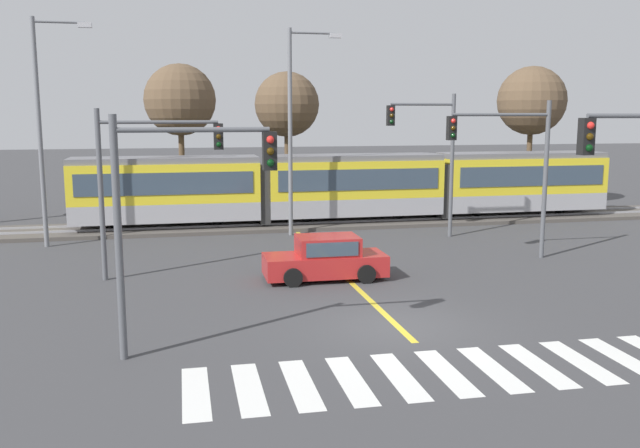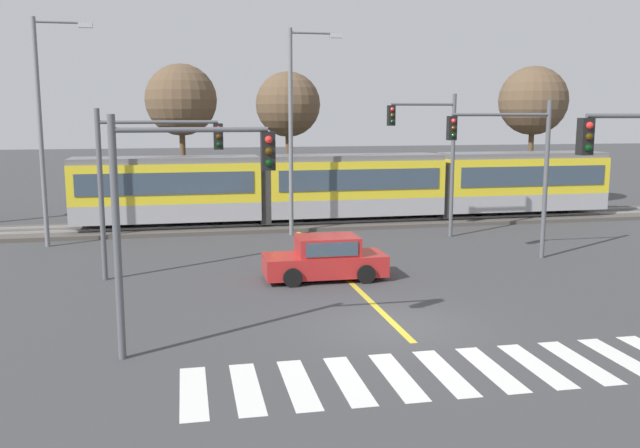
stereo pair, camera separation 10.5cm
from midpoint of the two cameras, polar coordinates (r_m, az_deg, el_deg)
name	(u,v)px [view 1 (the left image)]	position (r m, az deg, el deg)	size (l,w,h in m)	color
ground_plane	(397,326)	(18.66, 6.37, -8.53)	(200.00, 200.00, 0.00)	#3D3D3F
track_bed	(291,224)	(34.78, -2.57, 0.00)	(120.00, 4.00, 0.18)	#4C4742
rail_near	(293,224)	(34.06, -2.37, 0.04)	(120.00, 0.08, 0.10)	#939399
rail_far	(288,219)	(35.46, -2.76, 0.41)	(120.00, 0.08, 0.10)	#939399
light_rail_tram	(353,185)	(35.22, 2.73, 3.32)	(28.00, 2.64, 3.43)	#9E9EA3
crosswalk_stripe_0	(196,393)	(14.61, -10.63, -13.78)	(0.56, 2.80, 0.01)	silver
crosswalk_stripe_1	(249,388)	(14.66, -6.21, -13.59)	(0.56, 2.80, 0.01)	silver
crosswalk_stripe_2	(301,384)	(14.79, -1.84, -13.32)	(0.56, 2.80, 0.01)	silver
crosswalk_stripe_3	(351,380)	(15.00, 2.41, -12.99)	(0.56, 2.80, 0.01)	silver
crosswalk_stripe_4	(399,376)	(15.29, 6.51, -12.61)	(0.56, 2.80, 0.01)	silver
crosswalk_stripe_5	(447,372)	(15.65, 10.43, -12.18)	(0.56, 2.80, 0.01)	silver
crosswalk_stripe_6	(493,369)	(16.08, 14.14, -11.72)	(0.56, 2.80, 0.01)	silver
crosswalk_stripe_7	(537,365)	(16.56, 17.64, -11.25)	(0.56, 2.80, 0.01)	silver
crosswalk_stripe_8	(580,361)	(17.11, 20.92, -10.76)	(0.56, 2.80, 0.01)	silver
crosswalk_stripe_9	(623,358)	(17.71, 23.97, -10.28)	(0.56, 2.80, 0.01)	silver
lane_centre_line	(338,270)	(24.97, 1.39, -3.89)	(0.20, 16.44, 0.01)	gold
sedan_crossing	(325,259)	(23.47, 0.32, -3.00)	(4.22, 1.95, 1.52)	#B22323
traffic_light_mid_right	(513,156)	(27.28, 15.85, 5.54)	(4.25, 0.38, 6.20)	#515459
traffic_light_near_left	(175,197)	(15.91, -12.29, 2.26)	(3.75, 0.38, 5.68)	#515459
traffic_light_far_right	(432,145)	(31.46, 9.30, 6.58)	(3.25, 0.38, 6.59)	#515459
traffic_light_mid_left	(144,167)	(23.96, -14.69, 4.71)	(4.25, 0.38, 5.87)	#515459
street_lamp_west	(44,120)	(31.07, -22.31, 8.14)	(2.43, 0.28, 9.64)	slate
street_lamp_centre	(295,120)	(31.67, -2.23, 8.74)	(2.52, 0.28, 9.53)	slate
bare_tree_west	(180,100)	(39.01, -11.78, 10.16)	(3.97, 3.97, 8.44)	brown
bare_tree_east	(287,105)	(40.25, -2.89, 9.98)	(3.79, 3.79, 8.13)	brown
bare_tree_far_east	(532,101)	(43.41, 17.33, 9.85)	(4.12, 4.12, 8.53)	brown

